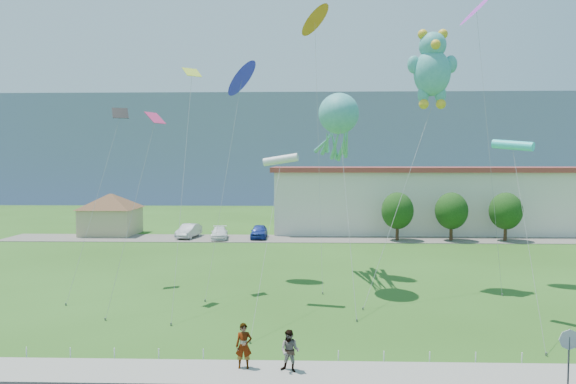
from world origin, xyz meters
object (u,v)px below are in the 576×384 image
(pedestrian_left, at_px, (244,346))
(teddy_bear_kite, at_px, (432,67))
(warehouse, at_px, (507,198))
(parked_car_white, at_px, (219,233))
(pedestrian_right, at_px, (290,351))
(octopus_kite, at_px, (337,127))
(parked_car_blue, at_px, (259,231))
(parked_car_silver, at_px, (189,231))
(stop_sign, at_px, (569,346))
(pavilion, at_px, (111,210))

(pedestrian_left, bearing_deg, teddy_bear_kite, 50.29)
(warehouse, distance_m, parked_car_white, 37.54)
(pedestrian_left, xyz_separation_m, parked_car_white, (-7.10, 36.92, -0.34))
(pedestrian_right, relative_size, teddy_bear_kite, 0.10)
(pedestrian_right, relative_size, octopus_kite, 0.12)
(parked_car_blue, bearing_deg, pedestrian_right, -83.46)
(octopus_kite, bearing_deg, parked_car_blue, 108.54)
(parked_car_white, height_order, teddy_bear_kite, teddy_bear_kite)
(parked_car_silver, relative_size, octopus_kite, 0.33)
(octopus_kite, bearing_deg, parked_car_silver, 124.86)
(parked_car_silver, distance_m, teddy_bear_kite, 34.98)
(warehouse, xyz_separation_m, stop_sign, (-16.50, -48.21, -2.26))
(pedestrian_right, height_order, parked_car_silver, pedestrian_right)
(parked_car_white, xyz_separation_m, teddy_bear_kite, (18.56, -21.74, 14.71))
(pavilion, bearing_deg, teddy_bear_kite, -37.85)
(pavilion, relative_size, parked_car_white, 2.04)
(octopus_kite, bearing_deg, parked_car_white, 118.99)
(stop_sign, distance_m, teddy_bear_kite, 21.79)
(stop_sign, relative_size, parked_car_blue, 0.56)
(pedestrian_left, height_order, parked_car_silver, pedestrian_left)
(stop_sign, bearing_deg, warehouse, 71.10)
(stop_sign, height_order, pedestrian_right, stop_sign)
(pedestrian_right, distance_m, parked_car_white, 38.30)
(pavilion, xyz_separation_m, teddy_bear_kite, (32.40, -25.18, 12.40))
(pedestrian_right, relative_size, parked_car_white, 0.38)
(stop_sign, bearing_deg, parked_car_white, 116.90)
(teddy_bear_kite, bearing_deg, parked_car_blue, 122.07)
(stop_sign, relative_size, octopus_kite, 0.18)
(pedestrian_left, distance_m, parked_car_blue, 37.71)
(pedestrian_right, bearing_deg, parked_car_white, 122.15)
(pavilion, bearing_deg, octopus_kite, -44.18)
(stop_sign, bearing_deg, octopus_kite, 114.14)
(parked_car_blue, relative_size, teddy_bear_kite, 0.25)
(warehouse, distance_m, parked_car_blue, 33.01)
(teddy_bear_kite, bearing_deg, pedestrian_right, -121.56)
(pedestrian_left, relative_size, parked_car_white, 0.42)
(stop_sign, height_order, pedestrian_left, stop_sign)
(parked_car_silver, bearing_deg, pavilion, 174.63)
(stop_sign, bearing_deg, parked_car_blue, 111.02)
(stop_sign, xyz_separation_m, parked_car_blue, (-15.17, 39.46, -1.04))
(warehouse, distance_m, pedestrian_left, 54.80)
(parked_car_white, xyz_separation_m, parked_car_blue, (4.50, 0.70, 0.11))
(parked_car_white, bearing_deg, pedestrian_right, -83.35)
(warehouse, height_order, parked_car_silver, warehouse)
(parked_car_white, xyz_separation_m, octopus_kite, (12.00, -21.66, 10.61))
(pavilion, xyz_separation_m, stop_sign, (33.50, -42.21, -1.15))
(pedestrian_right, bearing_deg, octopus_kite, 97.74)
(stop_sign, xyz_separation_m, pedestrian_left, (-12.57, 1.85, -0.82))
(warehouse, bearing_deg, parked_car_white, -165.37)
(pedestrian_right, bearing_deg, parked_car_silver, 127.01)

